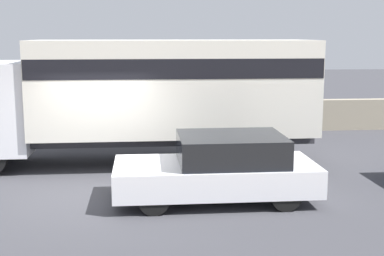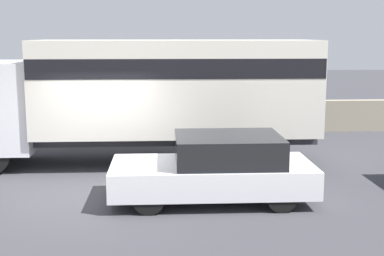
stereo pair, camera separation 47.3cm
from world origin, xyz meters
name	(u,v)px [view 1 (the left image)]	position (x,y,z in m)	size (l,w,h in m)	color
ground_plane	(95,194)	(0.00, 0.00, 0.00)	(80.00, 80.00, 0.00)	#38383D
stone_wall_backdrop	(112,118)	(0.00, 7.12, 0.54)	(60.00, 0.35, 1.08)	gray
box_truck	(146,90)	(1.13, 2.65, 1.92)	(9.04, 2.39, 3.20)	silver
car_hatchback	(220,168)	(2.57, -0.63, 0.67)	(4.06, 1.85, 1.34)	silver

